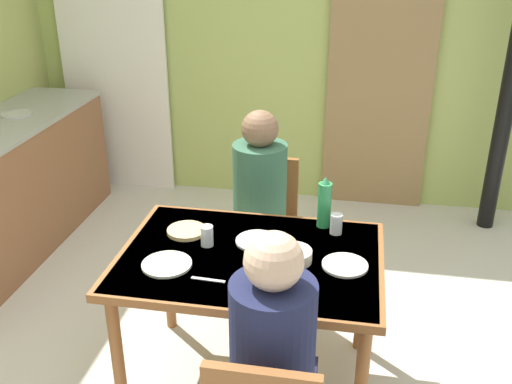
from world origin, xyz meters
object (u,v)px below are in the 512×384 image
object	(u,v)px
chair_far_diner	(263,222)
person_far_diner	(259,188)
dining_table	(250,270)
serving_bowl_center	(293,255)
water_bottle_green_near	(324,203)
person_near_diner	(273,343)
kitchen_counter	(4,191)

from	to	relation	value
chair_far_diner	person_far_diner	size ratio (longest dim) A/B	1.13
dining_table	serving_bowl_center	xyz separation A→B (m)	(0.20, -0.01, 0.11)
chair_far_diner	water_bottle_green_near	world-z (taller)	water_bottle_green_near
chair_far_diner	serving_bowl_center	size ratio (longest dim) A/B	5.12
person_far_diner	serving_bowl_center	size ratio (longest dim) A/B	4.53
person_far_diner	serving_bowl_center	xyz separation A→B (m)	(0.27, -0.66, -0.02)
chair_far_diner	serving_bowl_center	xyz separation A→B (m)	(0.27, -0.79, 0.26)
dining_table	chair_far_diner	distance (m)	0.80
person_near_diner	person_far_diner	world-z (taller)	same
person_near_diner	water_bottle_green_near	bearing A→B (deg)	84.11
person_far_diner	water_bottle_green_near	bearing A→B (deg)	141.76
person_near_diner	serving_bowl_center	xyz separation A→B (m)	(-0.01, 0.63, -0.02)
kitchen_counter	dining_table	bearing A→B (deg)	-27.77
serving_bowl_center	kitchen_counter	bearing A→B (deg)	154.21
serving_bowl_center	water_bottle_green_near	bearing A→B (deg)	73.19
kitchen_counter	person_far_diner	distance (m)	1.90
kitchen_counter	person_far_diner	bearing A→B (deg)	-11.13
kitchen_counter	dining_table	xyz separation A→B (m)	(1.91, -1.01, 0.20)
chair_far_diner	person_far_diner	distance (m)	0.31
person_near_diner	water_bottle_green_near	distance (m)	1.00
chair_far_diner	water_bottle_green_near	size ratio (longest dim) A/B	3.27
person_far_diner	serving_bowl_center	distance (m)	0.71
person_near_diner	kitchen_counter	bearing A→B (deg)	142.04
person_near_diner	person_far_diner	size ratio (longest dim) A/B	1.00
kitchen_counter	person_near_diner	bearing A→B (deg)	-37.96
kitchen_counter	chair_far_diner	world-z (taller)	kitchen_counter
dining_table	chair_far_diner	bearing A→B (deg)	95.17
dining_table	water_bottle_green_near	world-z (taller)	water_bottle_green_near
kitchen_counter	chair_far_diner	distance (m)	1.85
kitchen_counter	person_near_diner	distance (m)	2.70
person_near_diner	serving_bowl_center	distance (m)	0.63
chair_far_diner	serving_bowl_center	distance (m)	0.88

